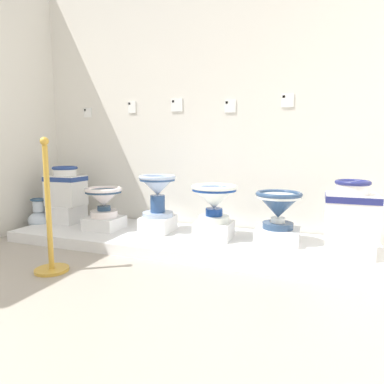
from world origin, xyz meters
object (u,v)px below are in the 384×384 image
object	(u,v)px
plinth_block_pale_glazed	(277,235)
antique_toilet_pale_glazed	(278,205)
plinth_block_rightmost	(158,224)
decorative_vase_corner	(39,218)
info_placard_third	(177,105)
plinth_block_leftmost	(105,223)
antique_toilet_tall_cobalt	(351,209)
stanchion_post_near_left	(50,233)
antique_toilet_slender_white	(66,186)
info_placard_fifth	(288,100)
plinth_block_tall_cobalt	(349,245)
plinth_block_slender_white	(67,214)
info_placard_second	(132,107)
info_placard_fourth	(230,106)
plinth_block_squat_floral	(214,230)
antique_toilet_rightmost	(157,189)
antique_toilet_squat_floral	(214,198)
info_placard_first	(88,113)
antique_toilet_leftmost	(104,198)

from	to	relation	value
plinth_block_pale_glazed	antique_toilet_pale_glazed	world-z (taller)	antique_toilet_pale_glazed
plinth_block_rightmost	decorative_vase_corner	distance (m)	1.45
antique_toilet_pale_glazed	info_placard_third	size ratio (longest dim) A/B	2.96
plinth_block_leftmost	antique_toilet_tall_cobalt	world-z (taller)	antique_toilet_tall_cobalt
stanchion_post_near_left	plinth_block_pale_glazed	bearing A→B (deg)	33.34
plinth_block_leftmost	antique_toilet_slender_white	bearing A→B (deg)	167.46
info_placard_third	info_placard_fifth	xyz separation A→B (m)	(1.16, -0.00, -0.01)
plinth_block_tall_cobalt	antique_toilet_tall_cobalt	bearing A→B (deg)	0.00
plinth_block_slender_white	plinth_block_leftmost	size ratio (longest dim) A/B	0.93
plinth_block_leftmost	info_placard_third	bearing A→B (deg)	42.86
antique_toilet_pale_glazed	info_placard_second	size ratio (longest dim) A/B	3.05
info_placard_third	info_placard_fourth	world-z (taller)	info_placard_third
plinth_block_squat_floral	antique_toilet_pale_glazed	size ratio (longest dim) A/B	0.83
plinth_block_pale_glazed	plinth_block_tall_cobalt	bearing A→B (deg)	-14.36
antique_toilet_slender_white	stanchion_post_near_left	xyz separation A→B (m)	(0.76, -1.06, -0.21)
decorative_vase_corner	plinth_block_pale_glazed	bearing A→B (deg)	2.42
antique_toilet_rightmost	antique_toilet_squat_floral	distance (m)	0.61
plinth_block_slender_white	antique_toilet_slender_white	xyz separation A→B (m)	(0.00, 0.00, 0.32)
antique_toilet_pale_glazed	info_placard_first	size ratio (longest dim) A/B	3.62
antique_toilet_leftmost	info_placard_fifth	world-z (taller)	info_placard_fifth
antique_toilet_rightmost	info_placard_fifth	bearing A→B (deg)	20.54
antique_toilet_squat_floral	plinth_block_pale_glazed	bearing A→B (deg)	5.78
antique_toilet_slender_white	plinth_block_leftmost	distance (m)	0.70
plinth_block_squat_floral	antique_toilet_squat_floral	bearing A→B (deg)	180.00
plinth_block_pale_glazed	decorative_vase_corner	xyz separation A→B (m)	(-2.62, -0.11, -0.01)
antique_toilet_rightmost	info_placard_fifth	size ratio (longest dim) A/B	3.27
antique_toilet_squat_floral	antique_toilet_pale_glazed	distance (m)	0.58
info_placard_first	info_placard_fourth	distance (m)	1.77
antique_toilet_squat_floral	info_placard_third	bearing A→B (deg)	139.55
plinth_block_rightmost	antique_toilet_pale_glazed	size ratio (longest dim) A/B	0.83
info_placard_third	antique_toilet_tall_cobalt	bearing A→B (deg)	-18.64
plinth_block_pale_glazed	plinth_block_tall_cobalt	world-z (taller)	plinth_block_tall_cobalt
plinth_block_slender_white	info_placard_second	bearing A→B (deg)	33.52
plinth_block_leftmost	decorative_vase_corner	world-z (taller)	decorative_vase_corner
plinth_block_pale_glazed	info_placard_fourth	distance (m)	1.40
plinth_block_rightmost	plinth_block_squat_floral	world-z (taller)	plinth_block_squat_floral
plinth_block_tall_cobalt	stanchion_post_near_left	distance (m)	2.34
decorative_vase_corner	plinth_block_squat_floral	bearing A→B (deg)	1.47
plinth_block_slender_white	plinth_block_rightmost	size ratio (longest dim) A/B	0.96
antique_toilet_rightmost	antique_toilet_squat_floral	size ratio (longest dim) A/B	0.99
plinth_block_squat_floral	plinth_block_slender_white	bearing A→B (deg)	177.53
antique_toilet_slender_white	plinth_block_tall_cobalt	distance (m)	2.94
info_placard_fifth	info_placard_third	bearing A→B (deg)	180.00
plinth_block_rightmost	info_placard_fourth	bearing A→B (deg)	35.65
plinth_block_tall_cobalt	decorative_vase_corner	size ratio (longest dim) A/B	0.91
antique_toilet_leftmost	antique_toilet_tall_cobalt	bearing A→B (deg)	-0.78
antique_toilet_squat_floral	antique_toilet_pale_glazed	bearing A→B (deg)	5.78
plinth_block_tall_cobalt	info_placard_fifth	world-z (taller)	info_placard_fifth
info_placard_fourth	info_placard_third	bearing A→B (deg)	180.00
plinth_block_rightmost	info_placard_fifth	distance (m)	1.76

